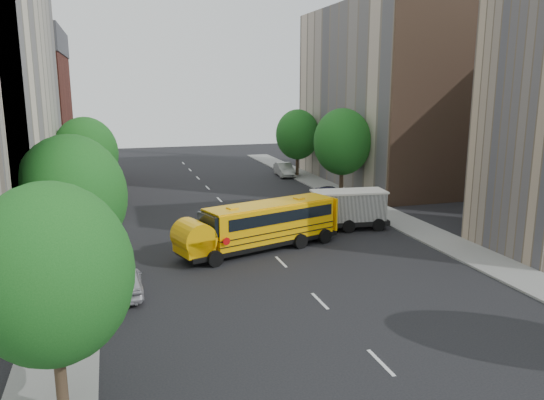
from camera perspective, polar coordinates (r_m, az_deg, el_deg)
name	(u,v)px	position (r m, az deg, el deg)	size (l,w,h in m)	color
ground	(271,252)	(32.90, -0.10, -5.60)	(120.00, 120.00, 0.00)	black
sidewalk_left	(78,244)	(36.45, -20.15, -4.49)	(3.00, 80.00, 0.12)	slate
sidewalk_right	(395,219)	(41.80, 13.11, -1.96)	(3.00, 80.00, 0.12)	slate
lane_markings	(235,215)	(42.21, -4.05, -1.61)	(0.15, 64.00, 0.01)	silver
building_left_redbrick	(15,122)	(58.75, -25.92, 7.52)	(10.00, 15.00, 13.00)	maroon
building_right_far	(381,96)	(56.86, 11.68, 10.89)	(10.00, 22.00, 18.00)	#C5B199
building_right_sidewall	(445,99)	(47.48, 18.12, 10.33)	(10.10, 0.30, 18.00)	brown
street_tree_0	(51,274)	(16.97, -22.65, -7.40)	(4.80, 4.80, 7.41)	#38281C
street_tree_1	(72,197)	(26.53, -20.76, 0.30)	(5.12, 5.12, 7.90)	#38281C
street_tree_2	(86,154)	(44.32, -19.40, 4.73)	(4.99, 4.99, 7.71)	#38281C
street_tree_4	(342,142)	(48.60, 7.57, 6.21)	(5.25, 5.25, 8.10)	#38281C
street_tree_5	(298,135)	(59.71, 2.76, 7.04)	(4.86, 4.86, 7.51)	#38281C
school_bus	(259,224)	(32.86, -1.39, -2.61)	(10.76, 5.48, 2.98)	black
safari_truck	(343,209)	(38.01, 7.61, -0.96)	(6.72, 3.10, 2.78)	black
parked_car_0	(126,281)	(27.20, -15.46, -8.43)	(1.61, 4.01, 1.36)	#B8B6BD
parked_car_1	(108,221)	(38.77, -17.24, -2.18)	(1.68, 4.81, 1.59)	silver
parked_car_4	(331,195)	(46.34, 6.39, 0.53)	(1.75, 4.34, 1.48)	#332F53
parked_car_5	(284,170)	(60.14, 1.33, 3.30)	(1.59, 4.56, 1.50)	gray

